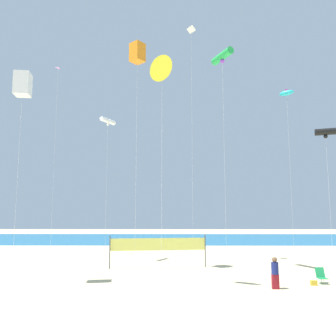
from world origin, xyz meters
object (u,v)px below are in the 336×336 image
at_px(beachgoer_navy_shirt, 275,272).
at_px(kite_cyan_inflatable, 287,94).
at_px(beach_handbag, 314,283).
at_px(kite_white_box, 23,84).
at_px(kite_yellow_delta, 162,69).
at_px(kite_green_tube, 222,57).
at_px(folding_beach_chair, 321,275).
at_px(kite_white_tube, 108,121).
at_px(volleyball_net, 158,246).
at_px(kite_white_diamond, 191,34).
at_px(kite_pink_diamond, 58,75).
at_px(kite_black_tube, 325,132).
at_px(kite_orange_box, 137,53).

bearing_deg(beachgoer_navy_shirt, kite_cyan_inflatable, -70.67).
bearing_deg(beach_handbag, kite_white_box, -179.49).
height_order(kite_yellow_delta, kite_cyan_inflatable, kite_cyan_inflatable).
bearing_deg(kite_green_tube, kite_yellow_delta, -129.56).
xyz_separation_m(folding_beach_chair, kite_white_tube, (-14.35, 8.22, 11.54)).
bearing_deg(folding_beach_chair, volleyball_net, 134.16).
height_order(kite_yellow_delta, kite_white_box, kite_yellow_delta).
bearing_deg(kite_white_diamond, volleyball_net, -132.49).
bearing_deg(kite_white_tube, kite_yellow_delta, -62.01).
bearing_deg(kite_pink_diamond, beach_handbag, -31.62).
bearing_deg(kite_cyan_inflatable, kite_white_tube, -172.30).
distance_m(beachgoer_navy_shirt, kite_yellow_delta, 13.30).
xyz_separation_m(kite_black_tube, kite_cyan_inflatable, (-0.27, 6.75, 5.40)).
bearing_deg(kite_cyan_inflatable, volleyball_net, -156.29).
distance_m(beachgoer_navy_shirt, kite_white_box, 18.46).
height_order(folding_beach_chair, kite_pink_diamond, kite_pink_diamond).
height_order(kite_pink_diamond, kite_white_box, kite_pink_diamond).
distance_m(kite_white_diamond, kite_white_box, 16.34).
relative_size(beachgoer_navy_shirt, kite_white_box, 0.13).
bearing_deg(kite_white_box, kite_black_tube, 12.21).
height_order(kite_pink_diamond, kite_green_tube, kite_pink_diamond).
relative_size(folding_beach_chair, kite_black_tube, 0.09).
distance_m(volleyball_net, kite_white_box, 14.40).
bearing_deg(beach_handbag, kite_black_tube, 53.19).
bearing_deg(kite_pink_diamond, kite_white_diamond, -13.46).
bearing_deg(volleyball_net, kite_pink_diamond, 148.99).
bearing_deg(kite_green_tube, kite_cyan_inflatable, 41.18).
height_order(kite_green_tube, kite_white_box, kite_green_tube).
xyz_separation_m(beachgoer_navy_shirt, kite_white_tube, (-11.23, 9.64, 11.09)).
distance_m(beachgoer_navy_shirt, kite_pink_diamond, 27.01).
bearing_deg(kite_cyan_inflatable, kite_white_diamond, -166.41).
distance_m(beachgoer_navy_shirt, kite_cyan_inflatable, 19.43).
distance_m(volleyball_net, kite_green_tube, 15.29).
bearing_deg(kite_pink_diamond, kite_white_box, -80.03).
distance_m(kite_white_diamond, kite_pink_diamond, 13.66).
height_order(folding_beach_chair, kite_cyan_inflatable, kite_cyan_inflatable).
relative_size(kite_white_tube, kite_pink_diamond, 0.66).
height_order(beach_handbag, kite_white_diamond, kite_white_diamond).
distance_m(volleyball_net, beach_handbag, 10.85).
bearing_deg(kite_black_tube, volleyball_net, 173.14).
bearing_deg(kite_pink_diamond, folding_beach_chair, -29.54).
xyz_separation_m(volleyball_net, kite_white_box, (-8.15, -5.90, 10.30)).
bearing_deg(beachgoer_navy_shirt, kite_orange_box, 9.01).
distance_m(kite_orange_box, kite_cyan_inflatable, 15.02).
height_order(folding_beach_chair, kite_white_diamond, kite_white_diamond).
distance_m(kite_black_tube, kite_white_box, 21.00).
height_order(volleyball_net, kite_white_diamond, kite_white_diamond).
relative_size(kite_white_tube, kite_white_box, 0.97).
relative_size(folding_beach_chair, kite_white_diamond, 0.04).
height_order(kite_cyan_inflatable, kite_green_tube, kite_green_tube).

